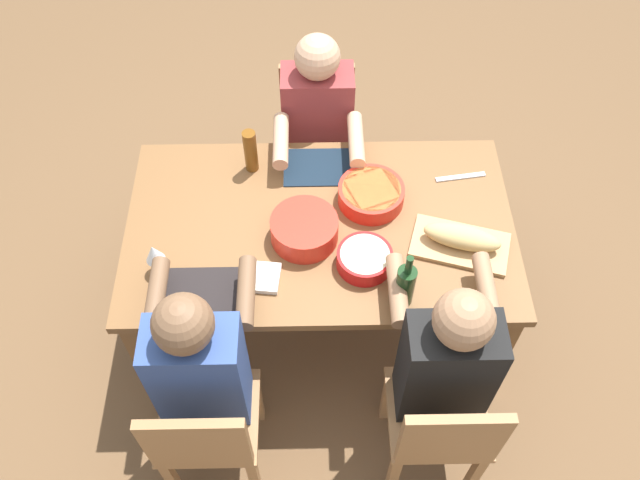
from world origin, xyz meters
The scene contains 20 objects.
ground_plane centered at (0.00, 0.00, 0.00)m, with size 8.00×8.00×0.00m, color brown.
dining_table centered at (0.00, 0.00, 0.66)m, with size 1.67×0.98×0.74m.
chair_near_right centered at (0.46, -0.81, 0.48)m, with size 0.40×0.40×0.85m.
diner_near_right centered at (0.46, -0.63, 0.70)m, with size 0.41×0.53×1.20m.
chair_far_center centered at (0.00, 0.81, 0.48)m, with size 0.40×0.40×0.85m.
diner_far_center centered at (0.00, 0.63, 0.70)m, with size 0.41×0.53×1.20m.
chair_near_left centered at (-0.46, -0.81, 0.48)m, with size 0.40×0.40×0.85m.
diner_near_left centered at (-0.46, -0.63, 0.70)m, with size 0.41×0.53×1.20m.
serving_bowl_pasta centered at (0.18, -0.21, 0.78)m, with size 0.23×0.23×0.08m.
serving_bowl_salad centered at (-0.07, -0.06, 0.80)m, with size 0.28×0.28×0.11m.
serving_bowl_fruit centered at (0.23, 0.13, 0.79)m, with size 0.29×0.29×0.08m.
cutting_board centered at (0.58, -0.12, 0.75)m, with size 0.40×0.22×0.02m, color tan.
bread_loaf centered at (0.58, -0.12, 0.81)m, with size 0.32×0.11×0.09m, color tan.
wine_bottle centered at (0.32, -0.38, 0.85)m, with size 0.08×0.08×0.29m.
beer_bottle centered at (-0.30, 0.33, 0.85)m, with size 0.06×0.06×0.22m, color brown.
wine_glass centered at (-0.66, -0.22, 0.86)m, with size 0.08×0.08×0.17m.
placemat_far_center centered at (0.00, 0.33, 0.74)m, with size 0.32×0.23×0.01m, color #142333.
placemat_near_left centered at (-0.46, -0.33, 0.74)m, with size 0.32×0.23×0.01m, color black.
carving_knife centered at (0.64, 0.26, 0.74)m, with size 0.23×0.02×0.01m, color silver.
napkin_stack centered at (-0.24, -0.27, 0.75)m, with size 0.14×0.14×0.02m, color white.
Camera 1 is at (-0.03, -1.72, 2.99)m, focal length 37.15 mm.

